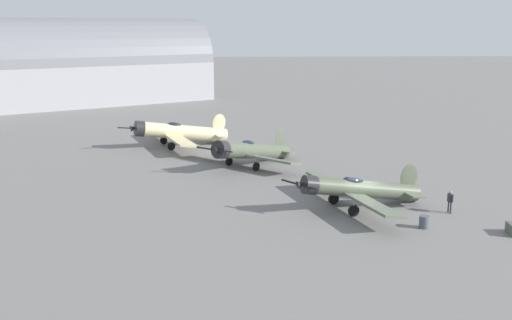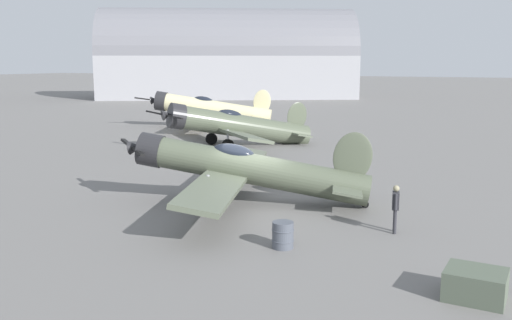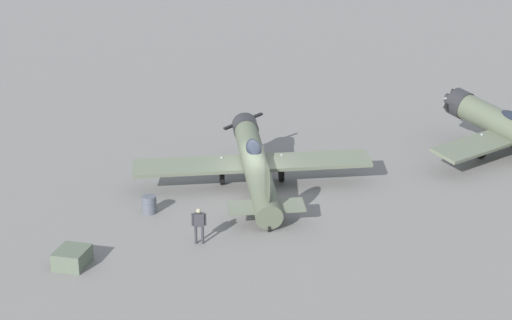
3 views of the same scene
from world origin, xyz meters
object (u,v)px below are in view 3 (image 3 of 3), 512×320
(airplane_foreground, at_px, (255,163))
(equipment_crate, at_px, (72,258))
(fuel_drum, at_px, (149,205))
(ground_crew_mechanic, at_px, (199,222))

(airplane_foreground, bearing_deg, equipment_crate, 130.05)
(equipment_crate, relative_size, fuel_drum, 1.80)
(ground_crew_mechanic, bearing_deg, equipment_crate, 110.05)
(ground_crew_mechanic, relative_size, fuel_drum, 1.97)
(airplane_foreground, height_order, ground_crew_mechanic, airplane_foreground)
(ground_crew_mechanic, bearing_deg, fuel_drum, 35.45)
(airplane_foreground, height_order, equipment_crate, airplane_foreground)
(equipment_crate, bearing_deg, fuel_drum, -15.46)
(ground_crew_mechanic, height_order, equipment_crate, ground_crew_mechanic)
(ground_crew_mechanic, distance_m, fuel_drum, 4.16)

